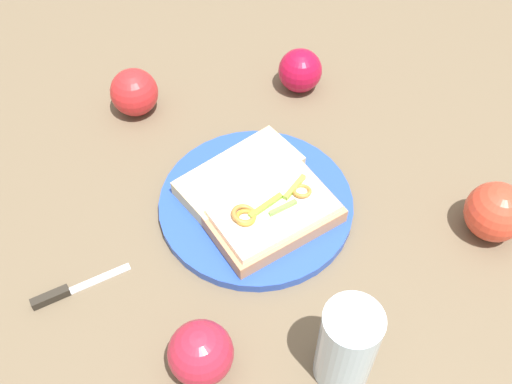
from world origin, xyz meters
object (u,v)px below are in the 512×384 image
plate (256,204)px  apple_1 (300,71)px  sandwich (273,215)px  bread_slice_side (239,175)px  apple_0 (201,353)px  drinking_glass (347,346)px  knife (67,291)px  apple_2 (495,212)px  apple_3 (134,92)px

plate → apple_1: bearing=162.1°
plate → sandwich: size_ratio=1.36×
bread_slice_side → apple_0: 0.27m
apple_0 → apple_1: (-0.47, 0.15, -0.00)m
drinking_glass → plate: bearing=-159.2°
apple_1 → knife: bearing=-40.8°
sandwich → drinking_glass: bearing=78.0°
bread_slice_side → apple_2: bearing=129.0°
plate → apple_0: size_ratio=3.58×
apple_0 → apple_3: size_ratio=1.01×
knife → drinking_glass: bearing=-44.4°
bread_slice_side → apple_2: 0.34m
bread_slice_side → drinking_glass: drinking_glass is taller
bread_slice_side → knife: (0.16, -0.22, -0.02)m
plate → apple_1: (-0.24, 0.08, 0.03)m
plate → apple_0: bearing=-16.9°
bread_slice_side → apple_1: size_ratio=2.48×
bread_slice_side → apple_2: size_ratio=2.18×
apple_3 → knife: bearing=-10.3°
apple_1 → apple_2: (0.29, 0.23, 0.00)m
bread_slice_side → apple_2: (0.08, 0.33, 0.01)m
apple_2 → knife: apple_2 is taller
apple_0 → apple_1: size_ratio=1.07×
apple_1 → apple_3: bearing=-80.3°
plate → knife: bearing=-62.3°
sandwich → apple_1: apple_1 is taller
plate → drinking_glass: 0.26m
sandwich → apple_3: 0.31m
apple_2 → apple_3: size_ratio=1.08×
sandwich → apple_0: bearing=33.7°
sandwich → apple_3: bearing=-80.3°
bread_slice_side → knife: size_ratio=1.47×
plate → apple_3: apple_3 is taller
plate → sandwich: bearing=30.4°
apple_0 → apple_2: (-0.18, 0.38, 0.00)m
apple_3 → drinking_glass: bearing=31.9°
apple_0 → knife: bearing=-120.6°
sandwich → apple_0: apple_0 is taller
apple_0 → apple_3: same height
apple_1 → bread_slice_side: bearing=-25.9°
bread_slice_side → knife: 0.27m
sandwich → apple_3: size_ratio=2.65×
knife → sandwich: bearing=-7.1°
knife → apple_0: bearing=-56.6°
plate → knife: 0.27m
sandwich → apple_2: apple_2 is taller
apple_3 → knife: 0.33m
plate → apple_2: 0.32m
sandwich → apple_3: (-0.24, -0.20, 0.01)m
apple_2 → knife: bearing=-81.9°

